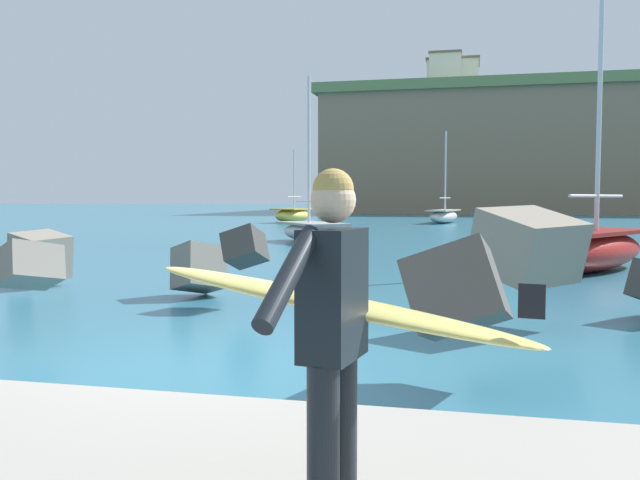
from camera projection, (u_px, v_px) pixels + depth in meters
The scene contains 10 objects.
ground_plane at pixel (216, 366), 7.49m from camera, with size 400.00×400.00×0.00m, color #2D6B84.
breakwater_jetty at pixel (5, 270), 9.41m from camera, with size 28.83×8.42×1.88m.
surfer_with_board at pixel (334, 324), 3.18m from camera, with size 2.12×1.31×1.78m.
boat_near_left at pixel (589, 248), 17.06m from camera, with size 4.15×5.14×7.48m.
boat_near_centre at pixel (292, 215), 50.89m from camera, with size 2.86×4.37×5.60m.
boat_near_right at pixel (312, 231), 28.52m from camera, with size 4.15×4.51×7.06m.
boat_mid_left at pixel (444, 216), 50.33m from camera, with size 2.62×6.58×6.94m.
headland_bluff at pixel (604, 156), 92.98m from camera, with size 72.95×45.78×15.50m.
station_building_west at pixel (445, 75), 89.51m from camera, with size 4.32×4.66×5.70m.
station_building_central at pixel (453, 80), 91.11m from camera, with size 7.06×6.92×5.02m.
Camera 1 is at (2.81, -6.94, 1.88)m, focal length 37.47 mm.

